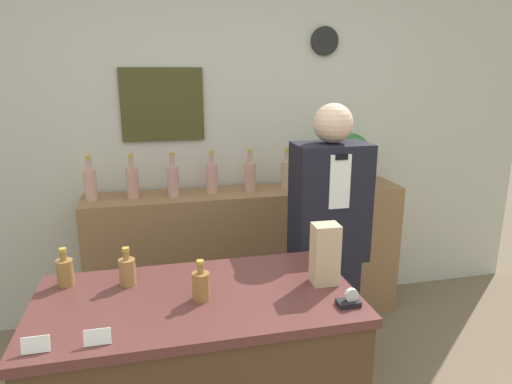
# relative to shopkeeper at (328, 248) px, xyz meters

# --- Properties ---
(back_wall) EXTENTS (5.20, 0.09, 2.70)m
(back_wall) POSITION_rel_shopkeeper_xyz_m (-0.52, 0.99, 0.53)
(back_wall) COLOR beige
(back_wall) RESTS_ON ground_plane
(back_shelf) EXTENTS (2.27, 0.37, 1.00)m
(back_shelf) POSITION_rel_shopkeeper_xyz_m (-0.31, 0.74, -0.33)
(back_shelf) COLOR #8E6642
(back_shelf) RESTS_ON ground_plane
(shopkeeper) EXTENTS (0.42, 0.26, 1.66)m
(shopkeeper) POSITION_rel_shopkeeper_xyz_m (0.00, 0.00, 0.00)
(shopkeeper) COLOR black
(shopkeeper) RESTS_ON ground_plane
(potted_plant) EXTENTS (0.31, 0.31, 0.39)m
(potted_plant) POSITION_rel_shopkeeper_xyz_m (0.45, 0.75, 0.39)
(potted_plant) COLOR #4C3D2D
(potted_plant) RESTS_ON back_shelf
(paper_bag) EXTENTS (0.12, 0.10, 0.27)m
(paper_bag) POSITION_rel_shopkeeper_xyz_m (-0.26, -0.59, 0.23)
(paper_bag) COLOR tan
(paper_bag) RESTS_ON display_counter
(tape_dispenser) EXTENTS (0.09, 0.06, 0.07)m
(tape_dispenser) POSITION_rel_shopkeeper_xyz_m (-0.23, -0.80, 0.11)
(tape_dispenser) COLOR black
(tape_dispenser) RESTS_ON display_counter
(price_card_left) EXTENTS (0.09, 0.02, 0.06)m
(price_card_left) POSITION_rel_shopkeeper_xyz_m (-1.38, -0.85, 0.12)
(price_card_left) COLOR white
(price_card_left) RESTS_ON display_counter
(price_card_right) EXTENTS (0.09, 0.02, 0.06)m
(price_card_right) POSITION_rel_shopkeeper_xyz_m (-1.19, -0.85, 0.12)
(price_card_right) COLOR white
(price_card_right) RESTS_ON display_counter
(counter_bottle_0) EXTENTS (0.07, 0.07, 0.17)m
(counter_bottle_0) POSITION_rel_shopkeeper_xyz_m (-1.37, -0.35, 0.16)
(counter_bottle_0) COLOR olive
(counter_bottle_0) RESTS_ON display_counter
(counter_bottle_1) EXTENTS (0.07, 0.07, 0.17)m
(counter_bottle_1) POSITION_rel_shopkeeper_xyz_m (-1.10, -0.41, 0.16)
(counter_bottle_1) COLOR #9D6F3C
(counter_bottle_1) RESTS_ON display_counter
(counter_bottle_2) EXTENTS (0.07, 0.07, 0.17)m
(counter_bottle_2) POSITION_rel_shopkeeper_xyz_m (-0.80, -0.62, 0.16)
(counter_bottle_2) COLOR #9B6934
(counter_bottle_2) RESTS_ON display_counter
(shelf_bottle_0) EXTENTS (0.08, 0.08, 0.30)m
(shelf_bottle_0) POSITION_rel_shopkeeper_xyz_m (-1.37, 0.75, 0.28)
(shelf_bottle_0) COLOR tan
(shelf_bottle_0) RESTS_ON back_shelf
(shelf_bottle_1) EXTENTS (0.08, 0.08, 0.30)m
(shelf_bottle_1) POSITION_rel_shopkeeper_xyz_m (-1.10, 0.74, 0.28)
(shelf_bottle_1) COLOR tan
(shelf_bottle_1) RESTS_ON back_shelf
(shelf_bottle_2) EXTENTS (0.08, 0.08, 0.30)m
(shelf_bottle_2) POSITION_rel_shopkeeper_xyz_m (-0.83, 0.72, 0.28)
(shelf_bottle_2) COLOR tan
(shelf_bottle_2) RESTS_ON back_shelf
(shelf_bottle_3) EXTENTS (0.08, 0.08, 0.30)m
(shelf_bottle_3) POSITION_rel_shopkeeper_xyz_m (-0.57, 0.75, 0.28)
(shelf_bottle_3) COLOR tan
(shelf_bottle_3) RESTS_ON back_shelf
(shelf_bottle_4) EXTENTS (0.08, 0.08, 0.30)m
(shelf_bottle_4) POSITION_rel_shopkeeper_xyz_m (-0.30, 0.73, 0.28)
(shelf_bottle_4) COLOR tan
(shelf_bottle_4) RESTS_ON back_shelf
(shelf_bottle_5) EXTENTS (0.08, 0.08, 0.30)m
(shelf_bottle_5) POSITION_rel_shopkeeper_xyz_m (-0.03, 0.73, 0.28)
(shelf_bottle_5) COLOR tan
(shelf_bottle_5) RESTS_ON back_shelf
(shelf_bottle_6) EXTENTS (0.08, 0.08, 0.30)m
(shelf_bottle_6) POSITION_rel_shopkeeper_xyz_m (0.23, 0.72, 0.28)
(shelf_bottle_6) COLOR tan
(shelf_bottle_6) RESTS_ON back_shelf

